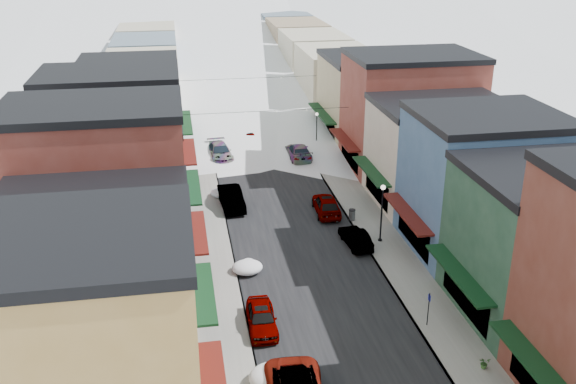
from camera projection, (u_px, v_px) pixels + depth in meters
name	position (u px, v px, depth m)	size (l,w,h in m)	color
road	(244.00, 118.00, 82.22)	(10.00, 160.00, 0.01)	black
sidewalk_left	(193.00, 120.00, 81.13)	(3.20, 160.00, 0.15)	gray
sidewalk_right	(295.00, 115.00, 83.26)	(3.20, 160.00, 0.15)	gray
curb_left	(205.00, 119.00, 81.38)	(0.10, 160.00, 0.15)	slate
curb_right	(283.00, 116.00, 83.01)	(0.10, 160.00, 0.15)	slate
bldg_l_yellow	(78.00, 356.00, 26.87)	(11.30, 8.70, 11.50)	tan
bldg_l_cream	(99.00, 277.00, 35.00)	(11.30, 8.20, 9.50)	beige
bldg_l_brick_near	(100.00, 197.00, 41.64)	(12.30, 8.20, 12.50)	maroon
bldg_l_grayblue	(120.00, 176.00, 50.13)	(11.30, 9.20, 9.00)	slate
bldg_l_brick_far	(114.00, 131.00, 57.80)	(13.30, 9.20, 11.00)	maroon
bldg_l_tan	(131.00, 108.00, 67.26)	(11.30, 11.20, 10.00)	tan
bldg_r_green	(548.00, 243.00, 38.79)	(11.30, 9.20, 9.50)	#20432F
bldg_r_blue	(482.00, 182.00, 46.81)	(11.30, 9.20, 10.50)	#3A5A84
bldg_r_cream	(440.00, 153.00, 55.38)	(12.30, 9.20, 9.00)	beige
bldg_r_brick_far	(410.00, 111.00, 63.19)	(13.30, 9.20, 11.50)	maroon
bldg_r_tan	(370.00, 98.00, 72.52)	(11.30, 11.20, 9.50)	tan
distant_blocks	(228.00, 55.00, 101.67)	(34.00, 55.00, 8.00)	gray
overhead_cables	(256.00, 93.00, 68.48)	(16.40, 15.04, 0.04)	black
car_silver_sedan	(262.00, 318.00, 38.49)	(1.73, 4.29, 1.46)	gray
car_dark_hatch	(231.00, 198.00, 55.42)	(1.79, 5.13, 1.69)	black
car_silver_wagon	(220.00, 152.00, 67.18)	(2.22, 5.46, 1.58)	#909398
car_green_sedan	(356.00, 238.00, 48.67)	(1.43, 4.11, 1.35)	black
car_gray_suv	(326.00, 204.00, 54.18)	(1.97, 4.89, 1.67)	gray
car_black_sedan	(299.00, 152.00, 67.16)	(2.26, 5.57, 1.62)	black
car_lane_silver	(250.00, 139.00, 71.67)	(1.66, 4.11, 1.40)	gray
car_lane_white	(249.00, 93.00, 92.08)	(2.24, 4.87, 1.35)	white
parking_sign	(429.00, 307.00, 38.34)	(0.06, 0.30, 2.22)	black
trash_can	(352.00, 215.00, 52.72)	(0.55, 0.55, 0.94)	#545659
streetlamp_near	(382.00, 206.00, 48.30)	(0.38, 0.38, 4.60)	black
streetlamp_far	(317.00, 126.00, 69.30)	(0.34, 0.34, 4.03)	black
planter_near	(484.00, 363.00, 34.90)	(0.57, 0.50, 0.64)	#36612B
snow_pile_near	(274.00, 376.00, 33.77)	(2.68, 2.85, 1.14)	white
snow_pile_mid	(247.00, 267.00, 44.93)	(2.16, 2.53, 0.91)	white
snow_pile_far	(223.00, 192.00, 57.75)	(2.15, 2.53, 0.91)	white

